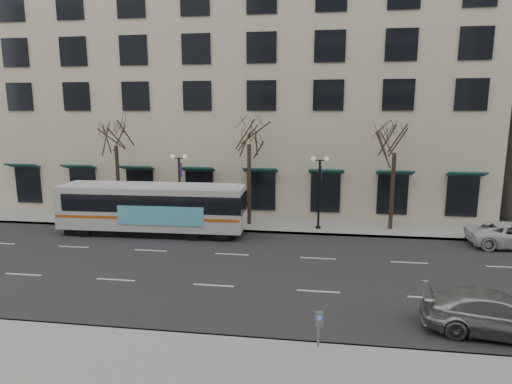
% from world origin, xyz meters
% --- Properties ---
extents(ground, '(160.00, 160.00, 0.00)m').
position_xyz_m(ground, '(0.00, 0.00, 0.00)').
color(ground, black).
rests_on(ground, ground).
extents(sidewalk_far, '(80.00, 4.00, 0.15)m').
position_xyz_m(sidewalk_far, '(5.00, 9.00, 0.07)').
color(sidewalk_far, gray).
rests_on(sidewalk_far, ground).
extents(building_hotel, '(40.00, 20.00, 24.00)m').
position_xyz_m(building_hotel, '(-2.00, 21.00, 12.00)').
color(building_hotel, beige).
rests_on(building_hotel, ground).
extents(tree_far_left, '(3.60, 3.60, 8.34)m').
position_xyz_m(tree_far_left, '(-10.00, 8.80, 6.70)').
color(tree_far_left, black).
rests_on(tree_far_left, ground).
extents(tree_far_mid, '(3.60, 3.60, 8.55)m').
position_xyz_m(tree_far_mid, '(0.00, 8.80, 6.91)').
color(tree_far_mid, black).
rests_on(tree_far_mid, ground).
extents(tree_far_right, '(3.60, 3.60, 8.06)m').
position_xyz_m(tree_far_right, '(10.00, 8.80, 6.42)').
color(tree_far_right, black).
rests_on(tree_far_right, ground).
extents(lamp_post_left, '(1.22, 0.45, 5.21)m').
position_xyz_m(lamp_post_left, '(-4.99, 8.20, 2.94)').
color(lamp_post_left, black).
rests_on(lamp_post_left, ground).
extents(lamp_post_right, '(1.22, 0.45, 5.21)m').
position_xyz_m(lamp_post_right, '(5.01, 8.20, 2.94)').
color(lamp_post_right, black).
rests_on(lamp_post_right, ground).
extents(city_bus, '(12.65, 3.06, 3.41)m').
position_xyz_m(city_bus, '(-6.12, 5.80, 1.86)').
color(city_bus, silver).
rests_on(city_bus, ground).
extents(silver_car, '(5.60, 2.86, 1.56)m').
position_xyz_m(silver_car, '(11.59, -5.20, 0.78)').
color(silver_car, '#9D9FA4').
rests_on(silver_car, ground).
extents(pay_station, '(0.31, 0.23, 1.28)m').
position_xyz_m(pay_station, '(4.97, -7.30, 1.08)').
color(pay_station, slate).
rests_on(pay_station, sidewalk_near).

